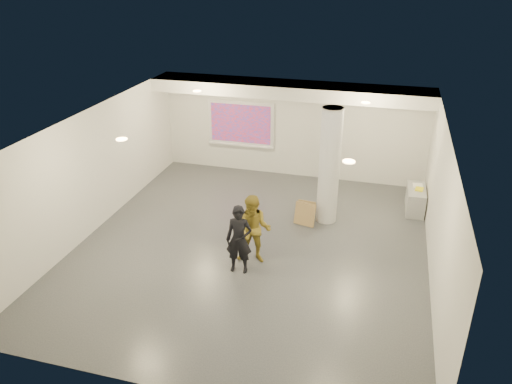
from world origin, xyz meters
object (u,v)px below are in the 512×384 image
(man, at_px, (254,230))
(column, at_px, (329,166))
(projection_screen, at_px, (241,124))
(woman, at_px, (239,240))
(credenza, at_px, (415,200))

(man, bearing_deg, column, 55.87)
(projection_screen, distance_m, man, 5.38)
(column, bearing_deg, woman, -117.91)
(credenza, bearing_deg, man, -136.33)
(projection_screen, bearing_deg, man, -70.10)
(column, xyz_separation_m, man, (-1.29, -2.36, -0.70))
(man, bearing_deg, projection_screen, 104.42)
(credenza, xyz_separation_m, woman, (-3.71, -3.98, 0.45))
(column, xyz_separation_m, woman, (-1.49, -2.81, -0.73))
(column, height_order, man, column)
(column, height_order, credenza, column)
(credenza, bearing_deg, projection_screen, 162.93)
(column, distance_m, man, 2.77)
(projection_screen, relative_size, credenza, 1.90)
(man, bearing_deg, credenza, 39.66)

